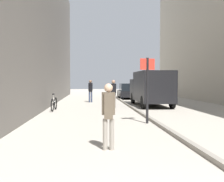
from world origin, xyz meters
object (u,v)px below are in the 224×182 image
(pedestrian_main_foreground, at_px, (108,112))
(pedestrian_mid_block, at_px, (113,92))
(delivery_van, at_px, (151,87))
(pedestrian_far_crossing, at_px, (90,89))
(street_sign_post, at_px, (147,85))
(bicycle_leaning, at_px, (54,104))
(parked_car, at_px, (128,91))

(pedestrian_main_foreground, relative_size, pedestrian_mid_block, 0.93)
(delivery_van, bearing_deg, pedestrian_far_crossing, 141.38)
(street_sign_post, bearing_deg, bicycle_leaning, -56.47)
(delivery_van, bearing_deg, bicycle_leaning, -159.63)
(pedestrian_mid_block, xyz_separation_m, street_sign_post, (0.83, -5.72, 0.54))
(delivery_van, height_order, bicycle_leaning, delivery_van)
(pedestrian_far_crossing, bearing_deg, parked_car, 28.09)
(pedestrian_main_foreground, distance_m, street_sign_post, 4.25)
(pedestrian_main_foreground, bearing_deg, pedestrian_mid_block, 86.76)
(pedestrian_far_crossing, bearing_deg, bicycle_leaning, -131.52)
(bicycle_leaning, bearing_deg, pedestrian_mid_block, 17.44)
(delivery_van, xyz_separation_m, parked_car, (-0.46, 7.41, -0.53))
(delivery_van, distance_m, bicycle_leaning, 6.61)
(pedestrian_mid_block, relative_size, pedestrian_far_crossing, 0.99)
(parked_car, height_order, street_sign_post, street_sign_post)
(pedestrian_mid_block, relative_size, street_sign_post, 0.67)
(bicycle_leaning, bearing_deg, pedestrian_far_crossing, 71.48)
(delivery_van, bearing_deg, parked_car, 93.39)
(pedestrian_mid_block, height_order, parked_car, pedestrian_mid_block)
(pedestrian_main_foreground, bearing_deg, bicycle_leaning, 108.93)
(pedestrian_mid_block, bearing_deg, delivery_van, 14.73)
(pedestrian_far_crossing, distance_m, street_sign_post, 10.54)
(parked_car, relative_size, bicycle_leaning, 2.41)
(pedestrian_main_foreground, relative_size, pedestrian_far_crossing, 0.92)
(street_sign_post, bearing_deg, pedestrian_main_foreground, 55.87)
(delivery_van, xyz_separation_m, street_sign_post, (-1.82, -7.06, 0.30))
(delivery_van, relative_size, street_sign_post, 2.05)
(parked_car, bearing_deg, pedestrian_main_foreground, -97.86)
(pedestrian_main_foreground, relative_size, bicycle_leaning, 0.92)
(pedestrian_far_crossing, bearing_deg, street_sign_post, -98.72)
(pedestrian_far_crossing, relative_size, bicycle_leaning, 0.99)
(pedestrian_main_foreground, height_order, pedestrian_mid_block, pedestrian_mid_block)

